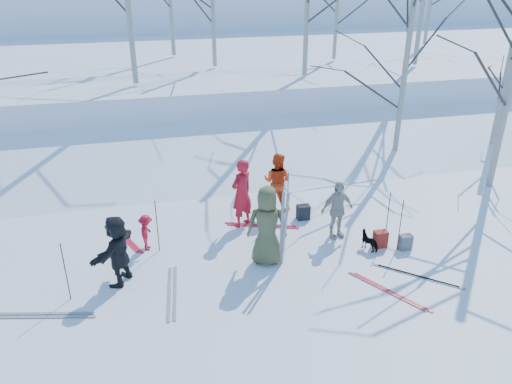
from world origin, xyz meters
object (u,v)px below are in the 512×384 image
object	(u,v)px
skier_redor_behind	(277,182)
skier_grey_west	(118,250)
skier_red_north	(242,193)
backpack_grey	(405,242)
backpack_dark	(303,212)
dog	(370,241)
backpack_red	(380,239)
skier_red_seated	(146,232)
skier_cream_east	(337,210)
skier_olive_center	(267,226)

from	to	relation	value
skier_redor_behind	skier_grey_west	distance (m)	4.98
skier_red_north	skier_grey_west	xyz separation A→B (m)	(-3.10, -1.88, -0.12)
skier_red_north	backpack_grey	size ratio (longest dim) A/B	4.86
skier_red_north	backpack_dark	bearing A→B (deg)	145.11
backpack_dark	dog	bearing A→B (deg)	-59.97
backpack_red	skier_red_north	bearing A→B (deg)	148.56
skier_red_seated	skier_grey_west	world-z (taller)	skier_grey_west
skier_cream_east	backpack_grey	distance (m)	1.81
skier_grey_west	backpack_dark	world-z (taller)	skier_grey_west
dog	skier_red_seated	bearing A→B (deg)	-43.26
dog	backpack_red	world-z (taller)	dog
skier_redor_behind	dog	distance (m)	3.14
skier_red_seated	backpack_grey	world-z (taller)	skier_red_seated
skier_olive_center	skier_grey_west	size ratio (longest dim) A/B	1.19
skier_olive_center	skier_red_north	bearing A→B (deg)	-70.03
dog	backpack_dark	bearing A→B (deg)	-89.55
skier_grey_west	backpack_red	size ratio (longest dim) A/B	3.80
skier_red_seated	backpack_dark	world-z (taller)	skier_red_seated
backpack_red	backpack_dark	world-z (taller)	backpack_red
backpack_grey	dog	bearing A→B (deg)	166.74
skier_olive_center	backpack_red	world-z (taller)	skier_olive_center
backpack_grey	skier_red_seated	bearing A→B (deg)	166.37
skier_grey_west	dog	bearing A→B (deg)	119.90
skier_cream_east	dog	xyz separation A→B (m)	(0.58, -0.78, -0.53)
skier_redor_behind	backpack_dark	distance (m)	1.13
skier_red_seated	skier_grey_west	xyz separation A→B (m)	(-0.62, -1.23, 0.34)
dog	skier_grey_west	bearing A→B (deg)	-29.98
skier_olive_center	skier_grey_west	xyz separation A→B (m)	(-3.29, -0.02, -0.15)
skier_red_north	skier_cream_east	world-z (taller)	skier_red_north
skier_grey_west	backpack_dark	bearing A→B (deg)	141.14
skier_cream_east	dog	bearing A→B (deg)	-62.78
skier_redor_behind	skier_red_seated	bearing A→B (deg)	57.35
skier_red_north	skier_red_seated	world-z (taller)	skier_red_north
skier_olive_center	skier_cream_east	bearing A→B (deg)	-145.84
skier_olive_center	dog	bearing A→B (deg)	-167.08
skier_red_seated	skier_cream_east	bearing A→B (deg)	-83.81
dog	skier_cream_east	bearing A→B (deg)	-83.15
skier_red_north	backpack_grey	distance (m)	4.23
backpack_dark	backpack_red	bearing A→B (deg)	-52.60
skier_red_north	skier_grey_west	distance (m)	3.63
skier_cream_east	backpack_dark	bearing A→B (deg)	105.60
skier_olive_center	dog	distance (m)	2.66
backpack_red	backpack_grey	distance (m)	0.59
skier_red_north	backpack_grey	xyz separation A→B (m)	(3.59, -2.12, -0.73)
skier_red_north	backpack_dark	distance (m)	1.83
skier_red_north	skier_red_seated	distance (m)	2.61
skier_olive_center	dog	size ratio (longest dim) A/B	3.49
backpack_red	backpack_grey	world-z (taller)	backpack_red
backpack_red	backpack_dark	size ratio (longest dim) A/B	1.05
backpack_grey	backpack_dark	world-z (taller)	backpack_dark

